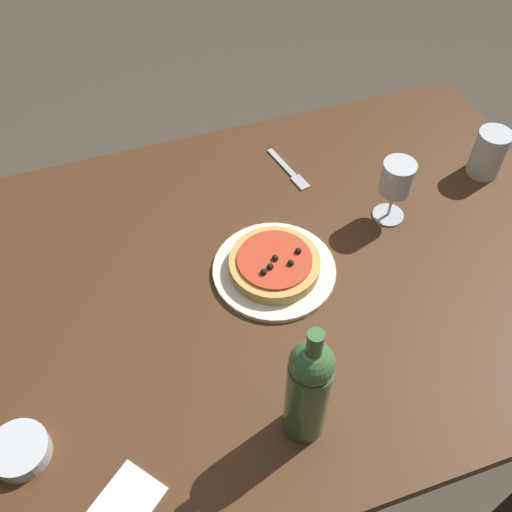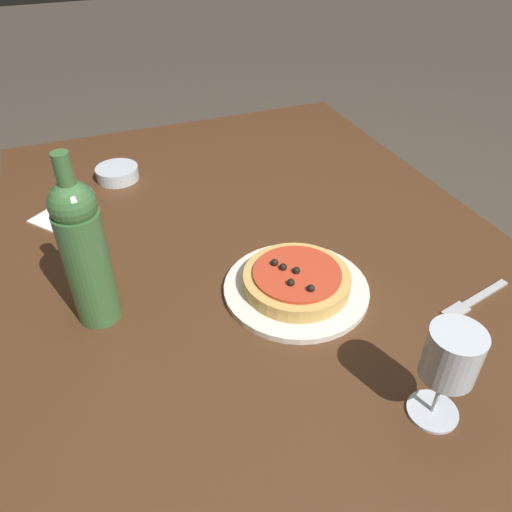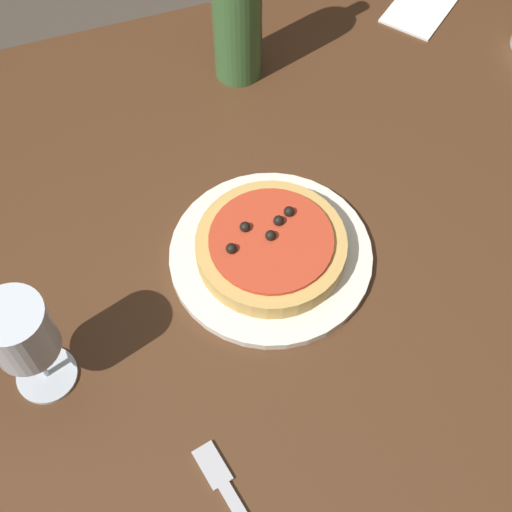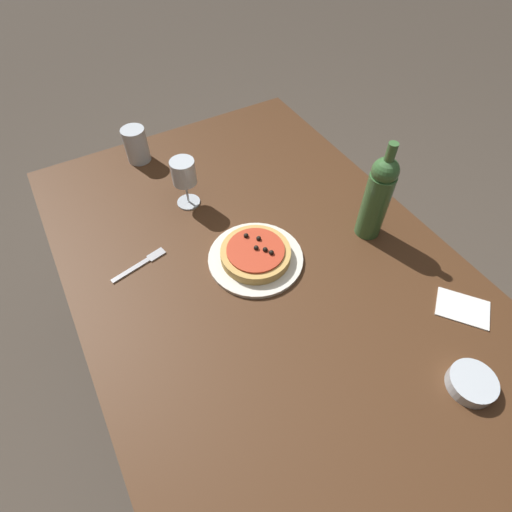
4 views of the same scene
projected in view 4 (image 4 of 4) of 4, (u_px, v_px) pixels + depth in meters
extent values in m
plane|color=#4C4238|center=(265.00, 377.00, 1.66)|extent=(14.00, 14.00, 0.00)
cube|color=#4C2D19|center=(270.00, 277.00, 1.12)|extent=(1.57, 1.02, 0.03)
cylinder|color=#4C2D19|center=(270.00, 179.00, 1.94)|extent=(0.06, 0.06, 0.69)
cylinder|color=#4C2D19|center=(85.00, 249.00, 1.65)|extent=(0.06, 0.06, 0.69)
cylinder|color=white|center=(256.00, 258.00, 1.13)|extent=(0.27, 0.27, 0.01)
cylinder|color=tan|center=(256.00, 254.00, 1.11)|extent=(0.20, 0.20, 0.03)
cylinder|color=red|center=(256.00, 250.00, 1.10)|extent=(0.16, 0.16, 0.01)
sphere|color=black|center=(259.00, 238.00, 1.12)|extent=(0.01, 0.01, 0.01)
sphere|color=black|center=(246.00, 236.00, 1.12)|extent=(0.01, 0.01, 0.01)
sphere|color=black|center=(265.00, 250.00, 1.09)|extent=(0.01, 0.01, 0.01)
sphere|color=black|center=(271.00, 253.00, 1.09)|extent=(0.01, 0.01, 0.01)
sphere|color=black|center=(256.00, 248.00, 1.10)|extent=(0.01, 0.01, 0.01)
cylinder|color=silver|center=(189.00, 202.00, 1.28)|extent=(0.07, 0.07, 0.00)
cylinder|color=silver|center=(187.00, 192.00, 1.25)|extent=(0.01, 0.01, 0.08)
cylinder|color=silver|center=(183.00, 172.00, 1.19)|extent=(0.07, 0.07, 0.08)
cylinder|color=#3D6B38|center=(374.00, 205.00, 1.12)|extent=(0.07, 0.07, 0.21)
sphere|color=#3D6B38|center=(385.00, 171.00, 1.03)|extent=(0.07, 0.07, 0.07)
cylinder|color=#3D6B38|center=(390.00, 155.00, 0.99)|extent=(0.03, 0.03, 0.07)
cylinder|color=silver|center=(136.00, 145.00, 1.38)|extent=(0.08, 0.08, 0.12)
cylinder|color=silver|center=(472.00, 383.00, 0.89)|extent=(0.11, 0.11, 0.03)
cube|color=#B7B7BC|center=(131.00, 270.00, 1.11)|extent=(0.04, 0.12, 0.00)
cube|color=#B7B7BC|center=(156.00, 255.00, 1.14)|extent=(0.04, 0.05, 0.00)
cube|color=white|center=(463.00, 308.00, 1.03)|extent=(0.16, 0.15, 0.00)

